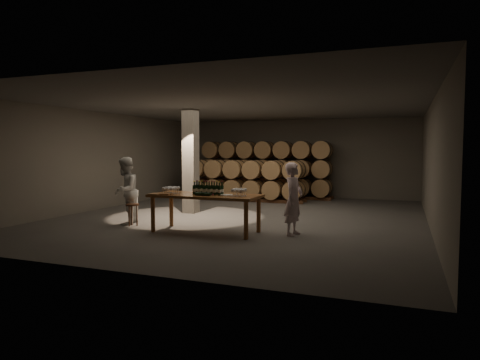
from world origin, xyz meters
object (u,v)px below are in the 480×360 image
at_px(tasting_table, 206,199).
at_px(person_man, 294,199).
at_px(bottle_cluster, 208,190).
at_px(notebook_near, 166,194).
at_px(stool, 132,208).
at_px(plate, 226,195).
at_px(person_woman, 125,191).

bearing_deg(tasting_table, person_man, 10.91).
relative_size(tasting_table, person_man, 1.56).
height_order(bottle_cluster, notebook_near, bottle_cluster).
bearing_deg(stool, plate, -2.19).
height_order(notebook_near, person_man, person_man).
xyz_separation_m(notebook_near, person_woman, (-1.60, 0.63, -0.03)).
bearing_deg(bottle_cluster, person_woman, 174.36).
distance_m(bottle_cluster, person_woman, 2.52).
bearing_deg(bottle_cluster, notebook_near, -157.25).
xyz_separation_m(bottle_cluster, stool, (-2.20, 0.11, -0.55)).
bearing_deg(person_man, notebook_near, 114.31).
bearing_deg(person_man, stool, 103.14).
xyz_separation_m(notebook_near, person_man, (2.87, 0.78, -0.08)).
bearing_deg(plate, person_man, 14.89).
bearing_deg(notebook_near, stool, 162.87).
bearing_deg(person_man, tasting_table, 109.97).
xyz_separation_m(plate, stool, (-2.66, 0.10, -0.44)).
bearing_deg(bottle_cluster, tasting_table, 171.34).
relative_size(notebook_near, person_man, 0.15).
height_order(plate, stool, plate).
bearing_deg(notebook_near, person_woman, 162.07).
distance_m(plate, notebook_near, 1.42).
distance_m(plate, person_man, 1.55).
relative_size(person_man, person_woman, 0.94).
distance_m(tasting_table, bottle_cluster, 0.23).
height_order(bottle_cluster, person_man, person_man).
bearing_deg(stool, person_man, 4.08).
bearing_deg(notebook_near, bottle_cluster, 26.20).
xyz_separation_m(tasting_table, person_man, (2.03, 0.39, 0.04)).
height_order(tasting_table, person_man, person_man).
relative_size(plate, stool, 0.54).
bearing_deg(bottle_cluster, person_man, 11.59).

